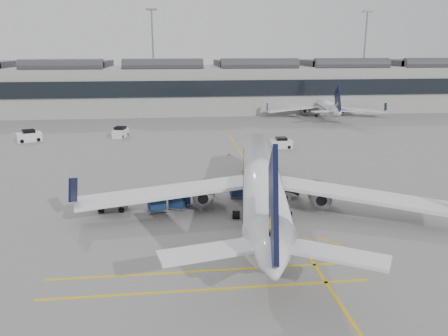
{
  "coord_description": "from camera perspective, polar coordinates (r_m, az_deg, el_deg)",
  "views": [
    {
      "loc": [
        0.08,
        -37.97,
        15.34
      ],
      "look_at": [
        4.81,
        2.92,
        4.0
      ],
      "focal_mm": 35.0,
      "sensor_mm": 36.0,
      "label": 1
    }
  ],
  "objects": [
    {
      "name": "airliner_far",
      "position": [
        105.14,
        12.9,
        7.93
      ],
      "size": [
        27.51,
        30.22,
        8.05
      ],
      "rotation": [
        0.0,
        0.0,
        -0.12
      ],
      "color": "white",
      "rests_on": "ground"
    },
    {
      "name": "service_van_mid",
      "position": [
        80.0,
        -13.37,
        4.54
      ],
      "size": [
        2.72,
        4.0,
        1.87
      ],
      "rotation": [
        0.0,
        0.0,
        1.3
      ],
      "color": "silver",
      "rests_on": "ground"
    },
    {
      "name": "baggage_cart_d",
      "position": [
        44.26,
        -5.58,
        -3.48
      ],
      "size": [
        1.94,
        1.61,
        2.01
      ],
      "rotation": [
        0.0,
        0.0,
        0.02
      ],
      "color": "gray",
      "rests_on": "ground"
    },
    {
      "name": "safety_cone_engine",
      "position": [
        46.73,
        11.41,
        -3.74
      ],
      "size": [
        0.38,
        0.38,
        0.52
      ],
      "primitive_type": "cone",
      "color": "#F24C0A",
      "rests_on": "ground"
    },
    {
      "name": "light_masts",
      "position": [
        123.99,
        -7.66,
        14.88
      ],
      "size": [
        113.0,
        0.6,
        25.45
      ],
      "color": "slate",
      "rests_on": "ground"
    },
    {
      "name": "baggage_cart_b",
      "position": [
        42.81,
        -8.78,
        -4.4
      ],
      "size": [
        2.03,
        1.82,
        1.81
      ],
      "rotation": [
        0.0,
        0.0,
        0.27
      ],
      "color": "gray",
      "rests_on": "ground"
    },
    {
      "name": "service_van_left",
      "position": [
        81.24,
        -24.12,
        3.81
      ],
      "size": [
        4.36,
        3.46,
        2.0
      ],
      "rotation": [
        0.0,
        0.0,
        0.45
      ],
      "color": "silver",
      "rests_on": "ground"
    },
    {
      "name": "pushback_tug",
      "position": [
        44.07,
        -14.35,
        -4.56
      ],
      "size": [
        2.72,
        1.76,
        1.48
      ],
      "rotation": [
        0.0,
        0.0,
        -0.05
      ],
      "color": "#54594B",
      "rests_on": "ground"
    },
    {
      "name": "airliner_main",
      "position": [
        41.59,
        4.99,
        -1.94
      ],
      "size": [
        34.51,
        37.99,
        10.16
      ],
      "rotation": [
        0.0,
        0.0,
        -0.16
      ],
      "color": "white",
      "rests_on": "ground"
    },
    {
      "name": "baggage_cart_c",
      "position": [
        43.29,
        -6.09,
        -4.19
      ],
      "size": [
        1.96,
        1.82,
        1.66
      ],
      "rotation": [
        0.0,
        0.0,
        -0.4
      ],
      "color": "gray",
      "rests_on": "ground"
    },
    {
      "name": "apron_markings",
      "position": [
        51.33,
        4.86,
        -2.04
      ],
      "size": [
        0.25,
        60.0,
        0.01
      ],
      "primitive_type": "cube",
      "color": "gold",
      "rests_on": "ground"
    },
    {
      "name": "baggage_cart_a",
      "position": [
        46.32,
        1.71,
        -2.78
      ],
      "size": [
        1.63,
        1.36,
        1.68
      ],
      "rotation": [
        0.0,
        0.0,
        0.03
      ],
      "color": "gray",
      "rests_on": "ground"
    },
    {
      "name": "ramp_agent_a",
      "position": [
        50.05,
        2.57,
        -1.29
      ],
      "size": [
        0.78,
        0.86,
        1.97
      ],
      "primitive_type": "imported",
      "rotation": [
        0.0,
        0.0,
        1.01
      ],
      "color": "#FF490D",
      "rests_on": "ground"
    },
    {
      "name": "safety_cone_nose",
      "position": [
        64.58,
        0.64,
        1.87
      ],
      "size": [
        0.34,
        0.34,
        0.47
      ],
      "primitive_type": "cone",
      "color": "#F24C0A",
      "rests_on": "ground"
    },
    {
      "name": "service_van_right",
      "position": [
        69.83,
        7.48,
        3.23
      ],
      "size": [
        3.41,
        1.78,
        1.73
      ],
      "rotation": [
        0.0,
        0.0,
        -0.03
      ],
      "color": "silver",
      "rests_on": "ground"
    },
    {
      "name": "belt_loader",
      "position": [
        46.96,
        6.2,
        -3.0
      ],
      "size": [
        5.06,
        2.93,
        2.0
      ],
      "rotation": [
        0.0,
        0.0,
        -0.34
      ],
      "color": "silver",
      "rests_on": "ground"
    },
    {
      "name": "ramp_agent_b",
      "position": [
        47.6,
        -1.85,
        -2.3
      ],
      "size": [
        0.89,
        0.71,
        1.75
      ],
      "primitive_type": "imported",
      "rotation": [
        0.0,
        0.0,
        3.21
      ],
      "color": "#E7550C",
      "rests_on": "ground"
    },
    {
      "name": "terminal",
      "position": [
        110.28,
        -6.73,
        10.51
      ],
      "size": [
        200.0,
        20.45,
        12.4
      ],
      "color": "#9E9E99",
      "rests_on": "ground"
    },
    {
      "name": "ground",
      "position": [
        40.96,
        -6.27,
        -6.69
      ],
      "size": [
        220.0,
        220.0,
        0.0
      ],
      "primitive_type": "plane",
      "color": "gray",
      "rests_on": "ground"
    }
  ]
}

